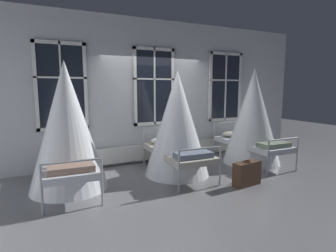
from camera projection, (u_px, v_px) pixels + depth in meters
name	position (u px, v px, depth m)	size (l,w,h in m)	color
ground	(172.00, 172.00, 5.76)	(20.78, 20.78, 0.00)	slate
back_wall_with_windows	(153.00, 92.00, 6.51)	(8.56, 0.10, 3.38)	silver
window_bank	(155.00, 118.00, 6.49)	(5.16, 0.10, 2.65)	black
cot_first	(67.00, 128.00, 4.67)	(1.35, 1.97, 2.25)	#9EA3A8
cot_second	(177.00, 125.00, 5.51)	(1.35, 1.97, 2.14)	#9EA3A8
cot_third	(252.00, 118.00, 6.38)	(1.35, 1.96, 2.23)	#9EA3A8
suitcase_dark	(247.00, 173.00, 4.94)	(0.58, 0.28, 0.47)	#472D1E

